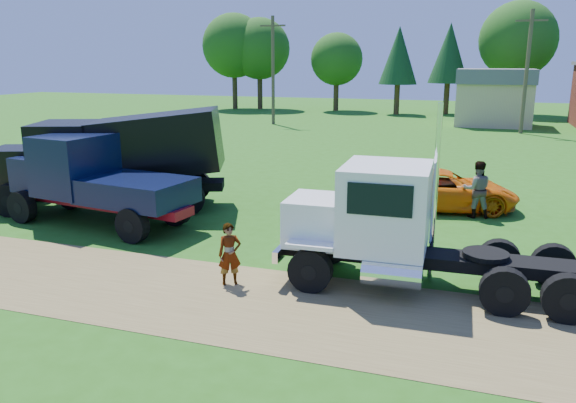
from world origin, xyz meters
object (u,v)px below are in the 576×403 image
(navy_truck, at_px, (91,179))
(orange_pickup, at_px, (444,190))
(white_semi_tractor, at_px, (388,225))
(black_dump_truck, at_px, (117,154))
(spectator_a, at_px, (230,254))

(navy_truck, relative_size, orange_pickup, 1.32)
(white_semi_tractor, height_order, orange_pickup, white_semi_tractor)
(black_dump_truck, height_order, navy_truck, black_dump_truck)
(black_dump_truck, height_order, orange_pickup, black_dump_truck)
(navy_truck, height_order, orange_pickup, navy_truck)
(white_semi_tractor, distance_m, navy_truck, 10.53)
(white_semi_tractor, distance_m, orange_pickup, 8.01)
(black_dump_truck, bearing_deg, orange_pickup, -3.37)
(white_semi_tractor, bearing_deg, orange_pickup, 82.12)
(black_dump_truck, distance_m, orange_pickup, 12.18)
(navy_truck, xyz_separation_m, spectator_a, (6.64, -3.47, -0.74))
(white_semi_tractor, relative_size, spectator_a, 4.74)
(orange_pickup, bearing_deg, black_dump_truck, 94.31)
(navy_truck, bearing_deg, white_semi_tractor, -3.93)
(white_semi_tractor, height_order, navy_truck, white_semi_tractor)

